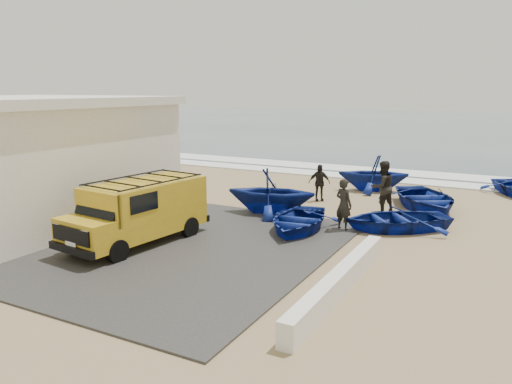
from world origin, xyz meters
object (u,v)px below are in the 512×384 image
at_px(fisherman_front, 344,205).
at_px(parapet, 340,281).
at_px(van, 139,209).
at_px(boat_near_right, 396,219).
at_px(building, 12,158).
at_px(fisherman_middle, 382,187).
at_px(boat_mid_left, 271,191).
at_px(boat_mid_right, 425,198).
at_px(fisherman_back, 319,183).
at_px(boat_far_left, 373,173).
at_px(boat_near_left, 298,220).

bearing_deg(fisherman_front, parapet, 130.15).
relative_size(van, boat_near_right, 1.34).
distance_m(building, fisherman_front, 11.70).
bearing_deg(fisherman_middle, boat_mid_left, -19.25).
bearing_deg(boat_mid_right, fisherman_back, 158.38).
distance_m(van, fisherman_middle, 9.04).
distance_m(boat_far_left, fisherman_front, 6.94).
relative_size(boat_near_right, boat_far_left, 1.13).
distance_m(van, fisherman_front, 6.52).
bearing_deg(fisherman_back, fisherman_front, -90.15).
height_order(parapet, boat_far_left, boat_far_left).
bearing_deg(boat_near_left, fisherman_back, 94.84).
bearing_deg(boat_mid_right, building, -176.22).
relative_size(boat_mid_left, fisherman_front, 1.88).
bearing_deg(boat_far_left, boat_mid_right, 28.52).
distance_m(building, boat_far_left, 14.88).
bearing_deg(boat_near_left, van, -144.26).
xyz_separation_m(building, parapet, (12.50, -1.00, -1.89)).
bearing_deg(building, boat_near_right, 21.37).
distance_m(parapet, boat_near_left, 5.12).
xyz_separation_m(boat_near_right, boat_mid_left, (-4.60, -0.02, 0.49)).
distance_m(parapet, boat_mid_right, 9.36).
bearing_deg(boat_near_right, fisherman_front, -97.23).
bearing_deg(van, boat_far_left, 76.20).
height_order(boat_mid_left, boat_mid_right, boat_mid_left).
relative_size(boat_near_left, fisherman_front, 2.00).
height_order(boat_far_left, fisherman_middle, fisherman_middle).
distance_m(van, boat_near_left, 5.09).
bearing_deg(building, fisherman_front, 20.24).
bearing_deg(fisherman_back, boat_near_left, -108.96).
height_order(parapet, boat_mid_right, boat_mid_right).
height_order(van, boat_far_left, van).
bearing_deg(boat_near_right, van, -87.91).
xyz_separation_m(boat_far_left, fisherman_front, (0.87, -6.88, 0.04)).
distance_m(building, boat_near_left, 10.31).
distance_m(fisherman_front, fisherman_middle, 3.01).
distance_m(parapet, fisherman_front, 5.30).
xyz_separation_m(parapet, fisherman_middle, (-1.08, 7.98, 0.71)).
distance_m(building, boat_mid_right, 15.34).
xyz_separation_m(parapet, fisherman_front, (-1.59, 5.02, 0.59)).
distance_m(building, parapet, 12.68).
distance_m(boat_mid_left, fisherman_middle, 4.17).
relative_size(parapet, boat_mid_right, 1.48).
xyz_separation_m(fisherman_middle, fisherman_back, (-2.81, 0.80, -0.21)).
distance_m(building, fisherman_middle, 13.44).
distance_m(building, boat_mid_left, 9.31).
xyz_separation_m(boat_mid_left, fisherman_front, (3.07, -0.83, 0.01)).
distance_m(boat_near_right, fisherman_front, 1.82).
xyz_separation_m(van, fisherman_middle, (5.46, 7.21, -0.07)).
bearing_deg(boat_mid_left, boat_near_left, -146.12).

